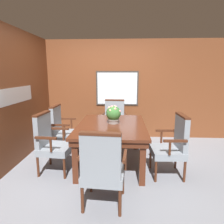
{
  "coord_description": "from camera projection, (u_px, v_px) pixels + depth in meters",
  "views": [
    {
      "loc": [
        0.37,
        -3.24,
        1.66
      ],
      "look_at": [
        0.17,
        0.39,
        0.94
      ],
      "focal_mm": 32.0,
      "sensor_mm": 36.0,
      "label": 1
    }
  ],
  "objects": [
    {
      "name": "dining_table",
      "position": [
        112.0,
        129.0,
        3.61
      ],
      "size": [
        1.21,
        1.65,
        0.74
      ],
      "color": "#4C2314",
      "rests_on": "ground_plane"
    },
    {
      "name": "chair_head_near",
      "position": [
        103.0,
        168.0,
        2.4
      ],
      "size": [
        0.59,
        0.54,
        1.01
      ],
      "rotation": [
        0.0,
        0.0,
        3.07
      ],
      "color": "#472314",
      "rests_on": "ground_plane"
    },
    {
      "name": "wall_back",
      "position": [
        109.0,
        90.0,
        5.07
      ],
      "size": [
        7.2,
        0.08,
        2.45
      ],
      "color": "brown",
      "rests_on": "ground_plane"
    },
    {
      "name": "potted_plant",
      "position": [
        113.0,
        114.0,
        3.65
      ],
      "size": [
        0.27,
        0.27,
        0.34
      ],
      "color": "gray",
      "rests_on": "dining_table"
    },
    {
      "name": "chair_left_far",
      "position": [
        62.0,
        129.0,
        4.07
      ],
      "size": [
        0.5,
        0.56,
        1.01
      ],
      "rotation": [
        0.0,
        0.0,
        1.57
      ],
      "color": "#472314",
      "rests_on": "ground_plane"
    },
    {
      "name": "chair_head_far",
      "position": [
        114.0,
        120.0,
        4.82
      ],
      "size": [
        0.58,
        0.54,
        1.01
      ],
      "rotation": [
        0.0,
        0.0,
        -0.07
      ],
      "color": "#472314",
      "rests_on": "ground_plane"
    },
    {
      "name": "chair_left_near",
      "position": [
        51.0,
        141.0,
        3.33
      ],
      "size": [
        0.54,
        0.59,
        1.01
      ],
      "rotation": [
        0.0,
        0.0,
        1.5
      ],
      "color": "#472314",
      "rests_on": "ground_plane"
    },
    {
      "name": "ground_plane",
      "position": [
        101.0,
        168.0,
        3.51
      ],
      "size": [
        14.0,
        14.0,
        0.0
      ],
      "primitive_type": "plane",
      "color": "gray"
    },
    {
      "name": "wall_left",
      "position": [
        7.0,
        98.0,
        3.36
      ],
      "size": [
        0.08,
        7.2,
        2.45
      ],
      "color": "brown",
      "rests_on": "ground_plane"
    },
    {
      "name": "chair_right_near",
      "position": [
        173.0,
        144.0,
        3.19
      ],
      "size": [
        0.53,
        0.58,
        1.01
      ],
      "rotation": [
        0.0,
        0.0,
        -1.52
      ],
      "color": "#472314",
      "rests_on": "ground_plane"
    }
  ]
}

